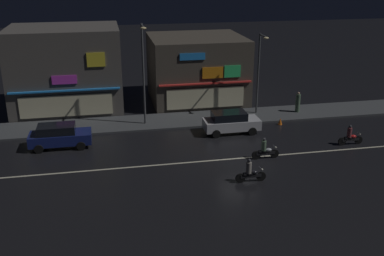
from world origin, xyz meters
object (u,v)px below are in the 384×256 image
Objects in this scene: pedestrian_on_sidewalk at (298,103)px; parked_car_trailing at (59,136)px; parked_car_near_kerb at (231,122)px; motorcycle_following at (350,136)px; traffic_cone at (280,121)px; motorcycle_lead at (265,150)px; motorcycle_opposite_lane at (250,172)px; streetlamp_mid at (259,67)px; streetlamp_west at (143,68)px.

pedestrian_on_sidewalk reaches higher than parked_car_trailing.
parked_car_near_kerb is 8.77m from motorcycle_following.
pedestrian_on_sidewalk is 0.41× the size of parked_car_trailing.
parked_car_near_kerb is 12.75m from parked_car_trailing.
motorcycle_following is 6.03m from traffic_cone.
parked_car_near_kerb reaches higher than traffic_cone.
motorcycle_lead and motorcycle_opposite_lane have the same top height.
motorcycle_opposite_lane is 3.45× the size of traffic_cone.
parked_car_trailing is 14.45m from motorcycle_lead.
parked_car_trailing is 2.26× the size of motorcycle_following.
parked_car_near_kerb is (-3.39, -3.65, -3.32)m from streetlamp_mid.
parked_car_trailing is (-12.74, -0.44, 0.00)m from parked_car_near_kerb.
parked_car_trailing is 20.83m from motorcycle_following.
parked_car_near_kerb is 5.29m from motorcycle_lead.
parked_car_trailing is 7.82× the size of traffic_cone.
motorcycle_lead is at bearing 160.73° from parked_car_trailing.
streetlamp_west is at bearing -108.13° from pedestrian_on_sidewalk.
streetlamp_mid is 1.59× the size of parked_car_near_kerb.
motorcycle_opposite_lane is at bearing -121.20° from traffic_cone.
parked_car_near_kerb is 8.35m from motorcycle_opposite_lane.
pedestrian_on_sidewalk is at bearing -130.97° from motorcycle_lead.
traffic_cone is (4.45, 0.95, -0.59)m from parked_car_near_kerb.
parked_car_trailing reaches higher than motorcycle_opposite_lane.
streetlamp_mid is 9.87m from motorcycle_lead.
motorcycle_lead is 3.45× the size of traffic_cone.
parked_car_trailing is 2.26× the size of motorcycle_lead.
parked_car_near_kerb is (6.33, -2.79, -3.92)m from streetlamp_west.
parked_car_near_kerb is 4.59m from traffic_cone.
traffic_cone is (17.19, 1.40, -0.59)m from parked_car_trailing.
parked_car_near_kerb reaches higher than motorcycle_opposite_lane.
motorcycle_following is at bearing -25.94° from streetlamp_west.
streetlamp_west is 14.50× the size of traffic_cone.
motorcycle_opposite_lane is at bearing 146.00° from parked_car_trailing.
motorcycle_lead is at bearing -118.20° from motorcycle_opposite_lane.
streetlamp_west is 1.85× the size of parked_car_near_kerb.
parked_car_near_kerb is 2.26× the size of motorcycle_lead.
traffic_cone is at bearing -115.81° from motorcycle_opposite_lane.
pedestrian_on_sidewalk is 14.21m from motorcycle_opposite_lane.
pedestrian_on_sidewalk is 3.24× the size of traffic_cone.
motorcycle_opposite_lane is (11.60, -7.83, -0.24)m from parked_car_trailing.
streetlamp_west is 16.22m from motorcycle_following.
streetlamp_west is 1.17× the size of streetlamp_mid.
pedestrian_on_sidewalk is at bearing 25.91° from parked_car_near_kerb.
parked_car_near_kerb and parked_car_trailing have the same top height.
motorcycle_lead is at bearing -56.01° from pedestrian_on_sidewalk.
motorcycle_opposite_lane is (-1.14, -8.27, -0.24)m from parked_car_near_kerb.
pedestrian_on_sidewalk reaches higher than parked_car_near_kerb.
pedestrian_on_sidewalk is 0.94× the size of motorcycle_opposite_lane.
parked_car_trailing is at bearing -178.01° from parked_car_near_kerb.
streetlamp_mid is (9.72, 0.86, -0.60)m from streetlamp_west.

